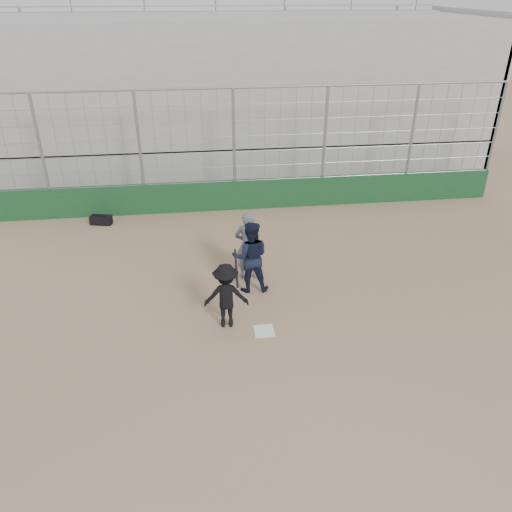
{
  "coord_description": "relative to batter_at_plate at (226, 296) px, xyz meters",
  "views": [
    {
      "loc": [
        -1.31,
        -8.83,
        6.75
      ],
      "look_at": [
        0.0,
        1.4,
        1.15
      ],
      "focal_mm": 35.0,
      "sensor_mm": 36.0,
      "label": 1
    }
  ],
  "objects": [
    {
      "name": "ground",
      "position": [
        0.79,
        -0.37,
        -0.77
      ],
      "size": [
        90.0,
        90.0,
        0.0
      ],
      "primitive_type": "plane",
      "color": "brown",
      "rests_on": "ground"
    },
    {
      "name": "home_plate",
      "position": [
        0.79,
        -0.37,
        -0.76
      ],
      "size": [
        0.44,
        0.44,
        0.02
      ],
      "primitive_type": "cube",
      "color": "white",
      "rests_on": "ground"
    },
    {
      "name": "backstop",
      "position": [
        0.79,
        6.63,
        0.19
      ],
      "size": [
        18.1,
        0.25,
        4.04
      ],
      "color": "#123B1D",
      "rests_on": "ground"
    },
    {
      "name": "bleachers",
      "position": [
        0.79,
        11.58,
        2.16
      ],
      "size": [
        20.25,
        6.7,
        6.98
      ],
      "color": "gray",
      "rests_on": "ground"
    },
    {
      "name": "batter_at_plate",
      "position": [
        0.0,
        0.0,
        0.0
      ],
      "size": [
        1.03,
        0.76,
        1.71
      ],
      "color": "black",
      "rests_on": "ground"
    },
    {
      "name": "catcher_crouched",
      "position": [
        0.7,
        1.36,
        -0.14
      ],
      "size": [
        0.96,
        0.77,
        1.26
      ],
      "color": "black",
      "rests_on": "ground"
    },
    {
      "name": "umpire",
      "position": [
        0.71,
        2.02,
        0.06
      ],
      "size": [
        0.73,
        0.53,
        1.66
      ],
      "primitive_type": "imported",
      "rotation": [
        0.0,
        0.0,
        3.0
      ],
      "color": "#505A66",
      "rests_on": "ground"
    },
    {
      "name": "equipment_bag",
      "position": [
        -3.59,
        5.9,
        -0.62
      ],
      "size": [
        0.72,
        0.43,
        0.33
      ],
      "color": "black",
      "rests_on": "ground"
    }
  ]
}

